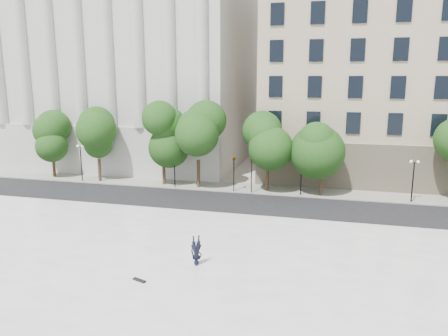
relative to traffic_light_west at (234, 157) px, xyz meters
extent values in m
plane|color=#A9A6A0|center=(-0.40, -22.30, -3.69)|extent=(160.00, 160.00, 0.00)
cube|color=white|center=(-0.40, -19.30, -3.47)|extent=(44.00, 22.00, 0.45)
cube|color=black|center=(-0.40, -4.30, -3.68)|extent=(60.00, 8.00, 0.02)
cube|color=gray|center=(-0.40, 1.70, -3.63)|extent=(60.00, 4.00, 0.12)
cube|color=#B5B5B1|center=(-17.40, 16.70, 8.81)|extent=(30.00, 26.00, 25.00)
cube|color=tan|center=(19.60, 16.70, 6.81)|extent=(36.00, 26.00, 21.00)
cylinder|color=black|center=(0.00, 0.00, -1.94)|extent=(0.10, 0.10, 3.50)
imported|color=black|center=(0.00, 0.00, 0.15)|extent=(0.39, 1.73, 0.70)
cylinder|color=black|center=(1.83, 0.00, -1.94)|extent=(0.10, 0.10, 3.50)
imported|color=black|center=(1.83, 0.00, 0.15)|extent=(0.45, 1.71, 0.68)
imported|color=black|center=(1.95, -18.81, -2.99)|extent=(1.41, 2.00, 0.51)
cube|color=black|center=(-0.54, -21.65, -3.20)|extent=(0.89, 0.50, 0.09)
cylinder|color=#382619|center=(-22.09, 1.36, -2.45)|extent=(0.36, 0.36, 2.48)
sphere|color=#123E11|center=(-22.09, 1.36, 0.91)|extent=(4.29, 4.29, 4.29)
cylinder|color=#382619|center=(-15.78, 0.78, -2.38)|extent=(0.36, 0.36, 2.63)
sphere|color=#123E11|center=(-15.78, 0.78, 1.18)|extent=(4.01, 4.01, 4.01)
cylinder|color=#382619|center=(-8.12, 1.09, -2.22)|extent=(0.36, 0.36, 2.95)
sphere|color=#123E11|center=(-8.12, 1.09, 1.79)|extent=(3.73, 3.73, 3.73)
cylinder|color=#382619|center=(-4.05, 0.76, -2.16)|extent=(0.36, 0.36, 3.08)
sphere|color=#123E11|center=(-4.05, 0.76, 2.02)|extent=(3.93, 3.93, 3.93)
cylinder|color=#382619|center=(3.27, 1.27, -2.41)|extent=(0.36, 0.36, 2.57)
sphere|color=#123E11|center=(3.27, 1.27, 1.08)|extent=(4.01, 4.01, 4.01)
cylinder|color=#382619|center=(8.77, 0.74, -2.39)|extent=(0.36, 0.36, 2.61)
sphere|color=#123E11|center=(8.77, 0.74, 1.15)|extent=(4.56, 4.56, 4.56)
cylinder|color=black|center=(-17.76, 0.30, -1.70)|extent=(0.12, 0.12, 3.99)
cube|color=black|center=(-17.76, 0.30, 0.30)|extent=(0.60, 0.06, 0.06)
sphere|color=white|center=(-18.06, 0.30, 0.40)|extent=(0.28, 0.28, 0.28)
sphere|color=white|center=(-17.46, 0.30, 0.40)|extent=(0.28, 0.28, 0.28)
cylinder|color=black|center=(-6.57, 0.30, -1.60)|extent=(0.12, 0.12, 4.19)
cube|color=black|center=(-6.57, 0.30, 0.50)|extent=(0.60, 0.06, 0.06)
sphere|color=white|center=(-6.87, 0.30, 0.60)|extent=(0.28, 0.28, 0.28)
sphere|color=white|center=(-6.27, 0.30, 0.60)|extent=(0.28, 0.28, 0.28)
cylinder|color=black|center=(6.80, 0.30, -1.58)|extent=(0.12, 0.12, 4.23)
cube|color=black|center=(6.80, 0.30, 0.53)|extent=(0.60, 0.06, 0.06)
sphere|color=white|center=(6.50, 0.30, 0.63)|extent=(0.28, 0.28, 0.28)
sphere|color=white|center=(7.10, 0.30, 0.63)|extent=(0.28, 0.28, 0.28)
cylinder|color=black|center=(17.16, 0.30, -1.75)|extent=(0.12, 0.12, 3.89)
cube|color=black|center=(17.16, 0.30, 0.20)|extent=(0.60, 0.06, 0.06)
sphere|color=white|center=(16.86, 0.30, 0.30)|extent=(0.28, 0.28, 0.28)
sphere|color=white|center=(17.46, 0.30, 0.30)|extent=(0.28, 0.28, 0.28)
camera|label=1|loc=(9.66, -42.57, 8.09)|focal=35.00mm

